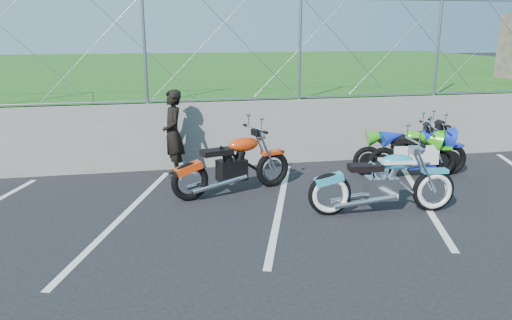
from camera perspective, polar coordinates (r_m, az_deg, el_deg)
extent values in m
plane|color=black|center=(7.02, 4.80, -7.82)|extent=(90.00, 90.00, 0.00)
cube|color=slate|center=(10.10, -0.64, 3.14)|extent=(30.00, 0.22, 1.30)
cube|color=#1D5115|center=(19.90, -6.12, 8.87)|extent=(30.00, 20.00, 1.30)
cylinder|color=gray|center=(9.98, -0.65, 7.08)|extent=(28.00, 0.03, 0.03)
cube|color=silver|center=(7.72, -14.87, -6.12)|extent=(1.49, 4.31, 0.01)
cube|color=silver|center=(7.92, 2.79, -5.08)|extent=(1.49, 4.31, 0.01)
cube|color=silver|center=(8.79, 18.16, -3.77)|extent=(1.49, 4.31, 0.01)
torus|color=black|center=(7.46, 8.41, -3.88)|extent=(0.66, 0.17, 0.65)
torus|color=black|center=(8.00, 19.59, -3.30)|extent=(0.66, 0.17, 0.65)
cube|color=silver|center=(7.66, 14.09, -3.11)|extent=(0.48, 0.32, 0.34)
ellipsoid|color=teal|center=(7.63, 15.81, -0.21)|extent=(0.54, 0.29, 0.23)
cube|color=black|center=(7.49, 12.41, -0.83)|extent=(0.51, 0.28, 0.09)
cube|color=teal|center=(7.92, 19.78, -1.19)|extent=(0.39, 0.18, 0.06)
cylinder|color=silver|center=(7.65, 17.51, 2.11)|extent=(0.09, 0.71, 0.03)
torus|color=black|center=(8.06, -7.56, -2.47)|extent=(0.64, 0.30, 0.64)
torus|color=black|center=(8.71, 1.88, -1.03)|extent=(0.64, 0.30, 0.64)
cube|color=black|center=(8.32, -2.79, -1.14)|extent=(0.54, 0.42, 0.35)
ellipsoid|color=red|center=(8.32, -1.43, 1.79)|extent=(0.59, 0.40, 0.24)
cube|color=black|center=(8.13, -4.50, 0.91)|extent=(0.56, 0.39, 0.09)
cube|color=red|center=(8.63, 1.90, 0.87)|extent=(0.42, 0.26, 0.06)
cylinder|color=silver|center=(8.37, -0.11, 3.61)|extent=(0.25, 0.71, 0.03)
torus|color=black|center=(9.58, 12.67, -0.12)|extent=(0.58, 0.23, 0.57)
torus|color=black|center=(9.93, 20.30, -0.17)|extent=(0.58, 0.23, 0.57)
cube|color=black|center=(9.71, 16.49, 0.40)|extent=(0.48, 0.36, 0.32)
ellipsoid|color=green|center=(9.68, 17.84, 2.56)|extent=(0.54, 0.34, 0.22)
cube|color=black|center=(9.57, 15.20, 2.22)|extent=(0.51, 0.33, 0.09)
cube|color=green|center=(9.87, 20.44, 1.32)|extent=(0.38, 0.22, 0.06)
cylinder|color=silver|center=(9.68, 18.88, 3.82)|extent=(0.18, 0.67, 0.03)
torus|color=black|center=(9.50, 14.23, -0.30)|extent=(0.59, 0.13, 0.59)
torus|color=black|center=(10.12, 21.44, 0.05)|extent=(0.59, 0.13, 0.59)
cube|color=black|center=(9.76, 17.90, 0.43)|extent=(0.46, 0.29, 0.33)
ellipsoid|color=#152EC6|center=(9.77, 19.20, 2.70)|extent=(0.52, 0.26, 0.23)
cube|color=black|center=(9.57, 16.70, 2.24)|extent=(0.50, 0.25, 0.09)
cube|color=#152EC6|center=(10.06, 21.59, 1.55)|extent=(0.38, 0.16, 0.06)
cylinder|color=silver|center=(9.81, 20.18, 4.01)|extent=(0.05, 0.70, 0.03)
imported|color=black|center=(9.33, -9.45, 2.98)|extent=(0.47, 0.64, 1.62)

